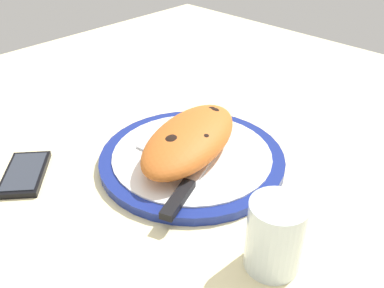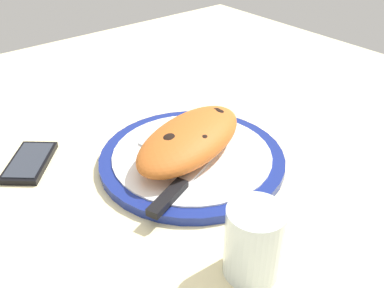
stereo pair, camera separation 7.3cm
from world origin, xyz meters
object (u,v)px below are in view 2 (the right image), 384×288
Objects in this scene: knife at (180,186)px; water_glass at (253,246)px; calzone at (192,138)px; smartphone at (30,162)px; plate at (192,158)px; fork at (167,133)px.

water_glass reaches higher than knife.
smartphone is (22.93, -16.89, -4.11)cm from calzone.
calzone is at bearing -129.56° from plate.
fork is 16.46cm from knife.
calzone is (-0.44, -0.54, 3.77)cm from plate.
plate is 25.45cm from water_glass.
smartphone is 1.31× the size of water_glass.
calzone is 10.82cm from knife.
smartphone is at bearing -22.24° from fork.
calzone is 2.73× the size of water_glass.
fork is 1.15× the size of smartphone.
fork is (-0.45, -8.05, 1.17)cm from plate.
knife is at bearing 122.08° from smartphone.
fork is 33.03cm from water_glass.
plate reaches higher than smartphone.
calzone is 1.81× the size of fork.
plate is 28.45cm from smartphone.
calzone is at bearing -112.12° from water_glass.
calzone is at bearing 89.96° from fork.
plate is 2.12× the size of fork.
fork is 1.50× the size of water_glass.
knife is at bearing 60.67° from fork.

